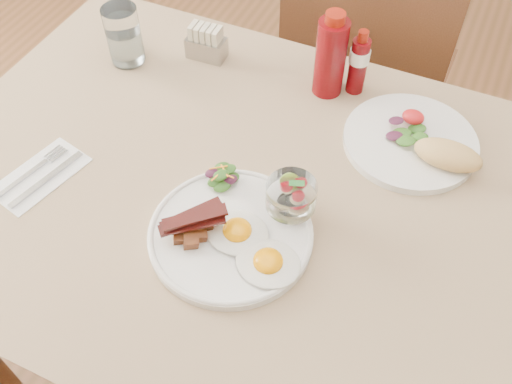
# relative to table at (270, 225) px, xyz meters

# --- Properties ---
(table) EXTENTS (1.33, 0.88, 0.75)m
(table) POSITION_rel_table_xyz_m (0.00, 0.00, 0.00)
(table) COLOR #54301A
(table) RESTS_ON ground
(chair_far) EXTENTS (0.42, 0.42, 0.93)m
(chair_far) POSITION_rel_table_xyz_m (0.00, 0.66, -0.14)
(chair_far) COLOR #54301A
(chair_far) RESTS_ON ground
(main_plate) EXTENTS (0.28, 0.28, 0.02)m
(main_plate) POSITION_rel_table_xyz_m (-0.03, -0.11, 0.10)
(main_plate) COLOR white
(main_plate) RESTS_ON table
(fried_eggs) EXTENTS (0.19, 0.15, 0.03)m
(fried_eggs) POSITION_rel_table_xyz_m (0.02, -0.13, 0.11)
(fried_eggs) COLOR silver
(fried_eggs) RESTS_ON main_plate
(bacon_potato_pile) EXTENTS (0.10, 0.10, 0.05)m
(bacon_potato_pile) POSITION_rel_table_xyz_m (-0.08, -0.14, 0.13)
(bacon_potato_pile) COLOR #652E14
(bacon_potato_pile) RESTS_ON main_plate
(side_salad) EXTENTS (0.06, 0.06, 0.03)m
(side_salad) POSITION_rel_table_xyz_m (-0.09, -0.02, 0.12)
(side_salad) COLOR #1F4B14
(side_salad) RESTS_ON main_plate
(fruit_cup) EXTENTS (0.09, 0.09, 0.09)m
(fruit_cup) POSITION_rel_table_xyz_m (0.05, -0.03, 0.15)
(fruit_cup) COLOR white
(fruit_cup) RESTS_ON main_plate
(second_plate) EXTENTS (0.27, 0.26, 0.07)m
(second_plate) POSITION_rel_table_xyz_m (0.21, 0.22, 0.11)
(second_plate) COLOR white
(second_plate) RESTS_ON table
(ketchup_bottle) EXTENTS (0.07, 0.07, 0.19)m
(ketchup_bottle) POSITION_rel_table_xyz_m (-0.01, 0.31, 0.18)
(ketchup_bottle) COLOR #5B0509
(ketchup_bottle) RESTS_ON table
(hot_sauce_bottle) EXTENTS (0.05, 0.05, 0.15)m
(hot_sauce_bottle) POSITION_rel_table_xyz_m (0.04, 0.34, 0.16)
(hot_sauce_bottle) COLOR #5B0509
(hot_sauce_bottle) RESTS_ON table
(sugar_caddy) EXTENTS (0.09, 0.05, 0.08)m
(sugar_caddy) POSITION_rel_table_xyz_m (-0.29, 0.31, 0.12)
(sugar_caddy) COLOR #A8A9AD
(sugar_caddy) RESTS_ON table
(water_glass) EXTENTS (0.08, 0.08, 0.13)m
(water_glass) POSITION_rel_table_xyz_m (-0.45, 0.23, 0.15)
(water_glass) COLOR white
(water_glass) RESTS_ON table
(napkin_cutlery) EXTENTS (0.13, 0.19, 0.01)m
(napkin_cutlery) POSITION_rel_table_xyz_m (-0.41, -0.13, 0.09)
(napkin_cutlery) COLOR white
(napkin_cutlery) RESTS_ON table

